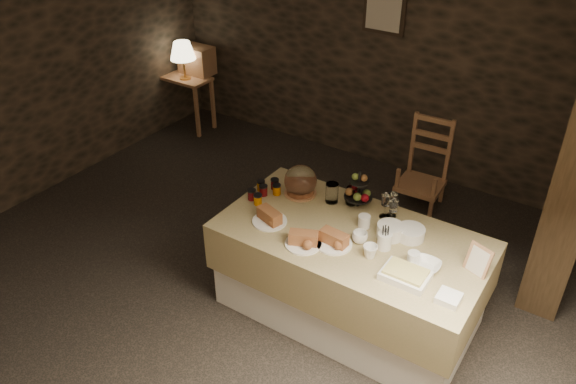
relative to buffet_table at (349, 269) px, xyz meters
The scene contains 27 objects.
ground_plane 0.91m from the buffet_table, 169.00° to the right, with size 5.50×5.00×0.01m, color black.
room_shell 1.37m from the buffet_table, 169.00° to the right, with size 5.52×5.02×2.60m.
buffet_table is the anchor object (origin of this frame).
console_table 3.76m from the buffet_table, 150.82° to the left, with size 0.63×0.36×0.68m.
table_lamp 3.73m from the buffet_table, 151.12° to the left, with size 0.30×0.30×0.46m.
wine_rack 3.83m from the buffet_table, 148.09° to the left, with size 0.42×0.26×0.34m, color #9B633A.
chair 1.81m from the buffet_table, 93.84° to the left, with size 0.45×0.43×0.71m.
framed_picture 2.82m from the buffet_table, 111.88° to the left, with size 0.45×0.04×0.55m.
plate_stack_a 0.46m from the buffet_table, 27.19° to the left, with size 0.19×0.19×0.10m, color white.
plate_stack_b 0.55m from the buffet_table, 27.03° to the left, with size 0.20×0.20×0.09m, color white.
cutlery_holder 0.46m from the buffet_table, ahead, with size 0.10×0.10×0.12m, color white.
cup_a 0.38m from the buffet_table, 32.07° to the right, with size 0.11×0.11×0.09m, color white.
cup_b 0.46m from the buffet_table, 36.59° to the right, with size 0.10×0.10×0.09m, color white.
mug_c 0.39m from the buffet_table, 77.07° to the left, with size 0.09×0.09×0.10m, color white.
mug_d 0.62m from the buffet_table, ahead, with size 0.08×0.08×0.09m, color white.
bowl 0.68m from the buffet_table, ahead, with size 0.19×0.19×0.05m, color white.
cake_dome 0.78m from the buffet_table, 157.30° to the left, with size 0.26×0.26×0.26m.
fruit_stand 0.58m from the buffet_table, 111.24° to the left, with size 0.22×0.22×0.31m.
bread_platter_left 0.71m from the buffet_table, 160.55° to the right, with size 0.26×0.26×0.11m.
bread_platter_center 0.52m from the buffet_table, 127.33° to the right, with size 0.26×0.26×0.11m.
bread_platter_right 0.41m from the buffet_table, 105.31° to the right, with size 0.26×0.26×0.11m.
jam_jars 0.90m from the buffet_table, behind, with size 0.20×0.32×0.07m.
tart_dish 0.67m from the buffet_table, 24.83° to the right, with size 0.30×0.22×0.07m.
square_dish 0.93m from the buffet_table, 18.93° to the right, with size 0.14×0.14×0.04m, color white.
menu_frame 0.97m from the buffet_table, ahead, with size 0.17×0.02×0.22m, color #9B633A.
storage_jar_a 0.60m from the buffet_table, 139.19° to the left, with size 0.10×0.10×0.16m, color white.
storage_jar_b 0.56m from the buffet_table, 118.82° to the left, with size 0.09×0.09×0.14m, color white.
Camera 1 is at (2.18, -2.80, 3.19)m, focal length 35.00 mm.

